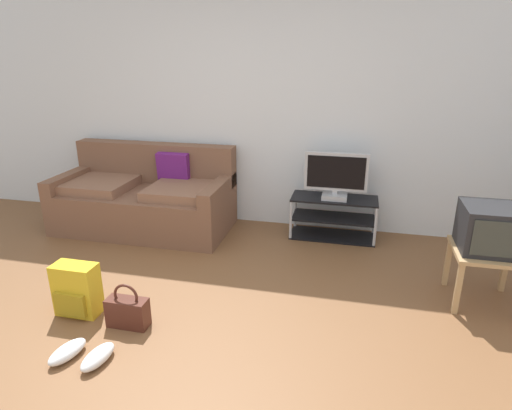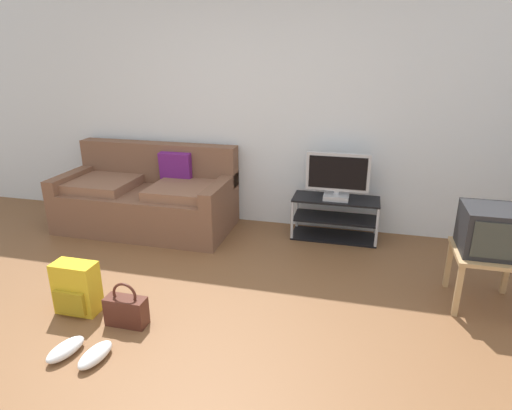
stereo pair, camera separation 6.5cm
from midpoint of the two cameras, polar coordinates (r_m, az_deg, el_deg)
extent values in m
cube|color=brown|center=(3.12, -10.93, -18.17)|extent=(9.00, 9.80, 0.02)
cube|color=silver|center=(4.82, 0.48, 13.25)|extent=(9.00, 0.10, 2.70)
cube|color=brown|center=(4.97, -13.77, -0.51)|extent=(1.87, 0.92, 0.44)
cube|color=brown|center=(5.15, -12.33, 5.50)|extent=(1.87, 0.20, 0.45)
cube|color=brown|center=(5.34, -22.30, 3.31)|extent=(0.14, 0.92, 0.15)
cube|color=brown|center=(4.55, -4.35, 2.08)|extent=(0.14, 0.92, 0.15)
cube|color=brown|center=(5.10, -19.46, 2.64)|extent=(0.75, 0.64, 0.10)
cube|color=brown|center=(4.62, -8.71, 1.86)|extent=(0.75, 0.64, 0.10)
cube|color=#661E70|center=(4.93, -10.03, 4.74)|extent=(0.36, 0.15, 0.37)
cube|color=black|center=(4.59, 10.85, 0.76)|extent=(0.88, 0.37, 0.02)
cube|color=black|center=(4.66, 10.68, -1.69)|extent=(0.85, 0.36, 0.02)
cube|color=black|center=(4.74, 10.53, -4.06)|extent=(0.88, 0.37, 0.02)
cylinder|color=#B7B7BC|center=(4.54, 5.15, -1.99)|extent=(0.03, 0.03, 0.44)
cylinder|color=#B7B7BC|center=(4.50, 15.96, -2.90)|extent=(0.03, 0.03, 0.44)
cylinder|color=#B7B7BC|center=(4.86, 5.80, -0.55)|extent=(0.03, 0.03, 0.44)
cylinder|color=#B7B7BC|center=(4.82, 15.90, -1.39)|extent=(0.03, 0.03, 0.44)
cube|color=#B2B2B7|center=(4.56, 10.86, 1.09)|extent=(0.25, 0.22, 0.05)
cube|color=#B2B2B7|center=(4.55, 10.89, 1.62)|extent=(0.05, 0.04, 0.04)
cube|color=#B2B2B7|center=(4.48, 11.07, 4.24)|extent=(0.64, 0.04, 0.39)
cube|color=black|center=(4.46, 11.05, 4.16)|extent=(0.58, 0.01, 0.33)
cube|color=tan|center=(3.76, 28.61, -5.66)|extent=(0.50, 0.50, 0.03)
cube|color=tan|center=(3.61, 25.41, -10.12)|extent=(0.04, 0.04, 0.42)
cube|color=tan|center=(4.00, 24.33, -7.07)|extent=(0.04, 0.04, 0.42)
cube|color=tan|center=(4.11, 30.39, -7.39)|extent=(0.04, 0.04, 0.42)
cube|color=#232326|center=(3.71, 29.01, -2.89)|extent=(0.44, 0.41, 0.35)
cube|color=#333833|center=(3.53, 29.79, -4.16)|extent=(0.36, 0.01, 0.27)
cube|color=gold|center=(3.58, -21.93, -9.99)|extent=(0.32, 0.17, 0.40)
cube|color=#A4851A|center=(3.55, -22.72, -11.74)|extent=(0.25, 0.04, 0.18)
cylinder|color=#A4851A|center=(3.70, -22.19, -8.73)|extent=(0.04, 0.04, 0.32)
cylinder|color=#A4851A|center=(3.60, -19.82, -9.21)|extent=(0.04, 0.04, 0.32)
cube|color=#4C2319|center=(3.36, -16.07, -13.22)|extent=(0.30, 0.13, 0.22)
torus|color=#4C2319|center=(3.29, -16.30, -11.20)|extent=(0.19, 0.02, 0.19)
ellipsoid|color=white|center=(3.23, -23.12, -17.00)|extent=(0.19, 0.31, 0.09)
ellipsoid|color=white|center=(3.11, -19.71, -17.99)|extent=(0.16, 0.30, 0.09)
camera|label=1|loc=(0.03, -89.50, 0.18)|focal=30.55mm
camera|label=2|loc=(0.03, 90.50, -0.18)|focal=30.55mm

